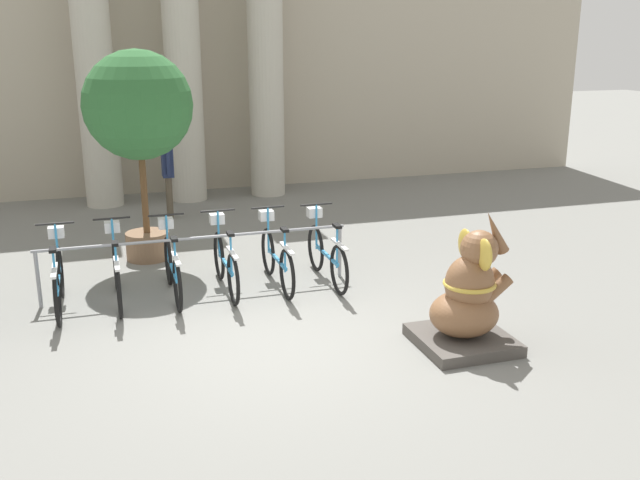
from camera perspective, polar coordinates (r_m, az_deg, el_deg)
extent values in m
plane|color=slate|center=(8.22, -3.21, -8.10)|extent=(60.00, 60.00, 0.00)
cube|color=#B2A893|center=(15.97, -11.43, 14.54)|extent=(20.00, 0.20, 6.00)
cylinder|color=#BCB7A8|center=(14.89, -17.54, 12.09)|extent=(0.73, 0.73, 5.00)
cylinder|color=#BCB7A8|center=(15.00, -10.86, 12.57)|extent=(0.73, 0.73, 5.00)
cylinder|color=#BCB7A8|center=(15.30, -4.35, 12.87)|extent=(0.73, 0.73, 5.00)
cylinder|color=gray|center=(9.73, -21.62, -2.97)|extent=(0.05, 0.05, 0.75)
cylinder|color=gray|center=(10.21, 1.59, -0.90)|extent=(0.05, 0.05, 0.75)
cylinder|color=gray|center=(9.66, -9.83, 0.16)|extent=(4.15, 0.04, 0.04)
torus|color=black|center=(10.06, -20.08, -2.40)|extent=(0.05, 0.68, 0.68)
torus|color=black|center=(9.05, -20.27, -4.45)|extent=(0.05, 0.68, 0.68)
cube|color=#338CC6|center=(9.54, -20.20, -3.09)|extent=(0.04, 0.96, 0.04)
cube|color=silver|center=(8.94, -20.49, -2.31)|extent=(0.06, 0.57, 0.03)
cylinder|color=#338CC6|center=(9.06, -20.43, -2.57)|extent=(0.03, 0.03, 0.56)
cube|color=black|center=(8.97, -20.61, -0.74)|extent=(0.08, 0.18, 0.04)
cylinder|color=#338CC6|center=(9.92, -20.27, -0.63)|extent=(0.03, 0.03, 0.67)
cylinder|color=black|center=(9.84, -20.46, 1.23)|extent=(0.48, 0.03, 0.03)
cube|color=silver|center=(9.97, -20.36, 0.60)|extent=(0.20, 0.16, 0.14)
torus|color=black|center=(10.09, -16.05, -1.96)|extent=(0.05, 0.68, 0.68)
torus|color=black|center=(9.09, -15.79, -3.96)|extent=(0.05, 0.68, 0.68)
cube|color=#338CC6|center=(9.57, -15.95, -2.63)|extent=(0.04, 0.96, 0.04)
cube|color=silver|center=(8.97, -15.96, -1.82)|extent=(0.06, 0.57, 0.03)
cylinder|color=#338CC6|center=(9.09, -15.95, -2.09)|extent=(0.03, 0.03, 0.56)
cube|color=black|center=(9.01, -16.10, -0.26)|extent=(0.08, 0.18, 0.04)
cylinder|color=#338CC6|center=(9.96, -16.19, -0.20)|extent=(0.03, 0.03, 0.67)
cylinder|color=black|center=(9.87, -16.34, 1.66)|extent=(0.48, 0.03, 0.03)
cube|color=silver|center=(10.00, -16.29, 1.02)|extent=(0.20, 0.16, 0.14)
torus|color=black|center=(10.11, -12.02, -1.65)|extent=(0.05, 0.68, 0.68)
torus|color=black|center=(9.11, -11.32, -3.61)|extent=(0.05, 0.68, 0.68)
cube|color=#338CC6|center=(9.59, -11.71, -2.30)|extent=(0.04, 0.96, 0.04)
cube|color=silver|center=(8.99, -11.44, -1.47)|extent=(0.06, 0.57, 0.03)
cylinder|color=#338CC6|center=(9.11, -11.49, -1.74)|extent=(0.03, 0.03, 0.56)
cube|color=black|center=(9.02, -11.59, 0.08)|extent=(0.08, 0.18, 0.04)
cylinder|color=#338CC6|center=(9.97, -12.11, 0.11)|extent=(0.03, 0.03, 0.67)
cylinder|color=black|center=(9.89, -12.23, 1.98)|extent=(0.48, 0.03, 0.03)
cube|color=silver|center=(10.02, -12.24, 1.33)|extent=(0.20, 0.16, 0.14)
torus|color=black|center=(10.21, -8.08, -1.26)|extent=(0.05, 0.68, 0.68)
torus|color=black|center=(9.22, -6.95, -3.15)|extent=(0.05, 0.68, 0.68)
cube|color=#338CC6|center=(9.70, -7.55, -1.88)|extent=(0.04, 0.96, 0.04)
cube|color=silver|center=(9.11, -7.02, -1.03)|extent=(0.06, 0.57, 0.03)
cylinder|color=#338CC6|center=(9.23, -7.12, -1.30)|extent=(0.03, 0.03, 0.56)
cube|color=black|center=(9.14, -7.19, 0.50)|extent=(0.08, 0.18, 0.04)
cylinder|color=#338CC6|center=(10.08, -8.11, 0.49)|extent=(0.03, 0.03, 0.67)
cylinder|color=black|center=(10.00, -8.19, 2.34)|extent=(0.48, 0.03, 0.03)
cube|color=silver|center=(10.13, -8.25, 1.70)|extent=(0.20, 0.16, 0.14)
torus|color=black|center=(10.33, -4.18, -0.94)|extent=(0.05, 0.68, 0.68)
torus|color=black|center=(9.35, -2.64, -2.77)|extent=(0.05, 0.68, 0.68)
cube|color=#338CC6|center=(9.82, -3.45, -1.53)|extent=(0.04, 0.96, 0.04)
cube|color=silver|center=(9.24, -2.67, -0.68)|extent=(0.06, 0.57, 0.03)
cylinder|color=#338CC6|center=(9.36, -2.82, -0.95)|extent=(0.03, 0.03, 0.56)
cube|color=black|center=(9.27, -2.85, 0.83)|extent=(0.08, 0.18, 0.04)
cylinder|color=#338CC6|center=(10.20, -4.16, 0.79)|extent=(0.03, 0.03, 0.67)
cylinder|color=black|center=(10.11, -4.20, 2.62)|extent=(0.48, 0.03, 0.03)
cube|color=silver|center=(10.24, -4.32, 1.98)|extent=(0.20, 0.16, 0.14)
torus|color=black|center=(10.47, -0.35, -0.65)|extent=(0.05, 0.68, 0.68)
torus|color=black|center=(9.52, 1.55, -2.42)|extent=(0.05, 0.68, 0.68)
cube|color=#338CC6|center=(9.98, 0.56, -1.22)|extent=(0.04, 0.96, 0.04)
cube|color=silver|center=(9.41, 1.57, -0.36)|extent=(0.06, 0.57, 0.03)
cylinder|color=#338CC6|center=(9.52, 1.37, -0.63)|extent=(0.03, 0.03, 0.56)
cube|color=black|center=(9.44, 1.38, 1.13)|extent=(0.08, 0.18, 0.04)
cylinder|color=#338CC6|center=(10.35, -0.29, 1.06)|extent=(0.03, 0.03, 0.67)
cylinder|color=black|center=(10.26, -0.29, 2.87)|extent=(0.48, 0.03, 0.03)
cube|color=silver|center=(10.39, -0.45, 2.24)|extent=(0.20, 0.16, 0.14)
cube|color=#4C4742|center=(8.24, 11.32, -7.85)|extent=(1.02, 1.02, 0.13)
ellipsoid|color=brown|center=(8.12, 11.45, -5.79)|extent=(0.79, 0.69, 0.51)
ellipsoid|color=brown|center=(8.02, 11.87, -3.45)|extent=(0.55, 0.51, 0.65)
sphere|color=brown|center=(7.94, 12.62, -0.70)|extent=(0.42, 0.42, 0.42)
ellipsoid|color=gold|center=(8.09, 11.55, -0.33)|extent=(0.08, 0.30, 0.35)
ellipsoid|color=gold|center=(7.74, 13.03, -1.16)|extent=(0.08, 0.30, 0.35)
cone|color=brown|center=(7.99, 13.85, 0.65)|extent=(0.35, 0.15, 0.52)
cylinder|color=brown|center=(8.26, 13.00, -3.44)|extent=(0.41, 0.14, 0.37)
cylinder|color=brown|center=(8.07, 13.82, -3.96)|extent=(0.41, 0.14, 0.37)
torus|color=gold|center=(8.02, 11.87, -3.45)|extent=(0.59, 0.59, 0.05)
cylinder|color=brown|center=(13.84, -11.99, 3.42)|extent=(0.11, 0.11, 0.80)
cylinder|color=brown|center=(13.67, -11.92, 3.27)|extent=(0.11, 0.11, 0.80)
cube|color=#1E284C|center=(13.62, -12.13, 6.23)|extent=(0.20, 0.32, 0.60)
sphere|color=tan|center=(13.55, -12.24, 8.02)|extent=(0.22, 0.22, 0.22)
cylinder|color=#1E284C|center=(13.81, -12.22, 6.48)|extent=(0.07, 0.07, 0.54)
cylinder|color=#1E284C|center=(13.42, -12.05, 6.22)|extent=(0.07, 0.07, 0.54)
cylinder|color=brown|center=(11.38, -13.61, -0.42)|extent=(0.66, 0.66, 0.42)
cylinder|color=brown|center=(11.17, -13.90, 3.81)|extent=(0.10, 0.10, 1.30)
sphere|color=#2D6633|center=(10.98, -14.36, 10.42)|extent=(1.61, 1.61, 1.61)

